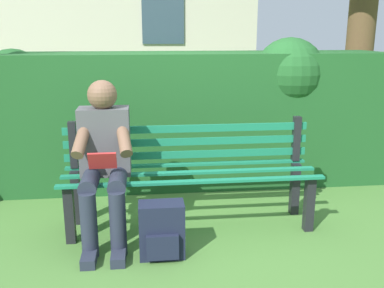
# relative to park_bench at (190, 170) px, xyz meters

# --- Properties ---
(ground) EXTENTS (60.00, 60.00, 0.00)m
(ground) POSITION_rel_park_bench_xyz_m (0.00, 0.08, -0.46)
(ground) COLOR #477533
(park_bench) EXTENTS (2.02, 0.50, 0.86)m
(park_bench) POSITION_rel_park_bench_xyz_m (0.00, 0.00, 0.00)
(park_bench) COLOR black
(park_bench) RESTS_ON ground
(person_seated) EXTENTS (0.44, 0.73, 1.20)m
(person_seated) POSITION_rel_park_bench_xyz_m (0.66, 0.18, 0.18)
(person_seated) COLOR #4C4C51
(person_seated) RESTS_ON ground
(hedge_backdrop) EXTENTS (4.98, 0.86, 1.50)m
(hedge_backdrop) POSITION_rel_park_bench_xyz_m (0.34, -1.06, 0.26)
(hedge_backdrop) COLOR #1E5123
(hedge_backdrop) RESTS_ON ground
(backpack) EXTENTS (0.32, 0.25, 0.40)m
(backpack) POSITION_rel_park_bench_xyz_m (0.25, 0.53, -0.27)
(backpack) COLOR #191E33
(backpack) RESTS_ON ground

